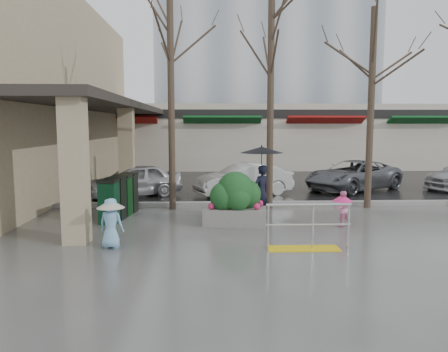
{
  "coord_description": "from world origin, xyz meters",
  "views": [
    {
      "loc": [
        -0.82,
        -10.62,
        2.75
      ],
      "look_at": [
        -0.37,
        1.77,
        1.3
      ],
      "focal_mm": 35.0,
      "sensor_mm": 36.0,
      "label": 1
    }
  ],
  "objects": [
    {
      "name": "car_a",
      "position": [
        -3.71,
        6.12,
        0.63
      ],
      "size": [
        3.97,
        2.99,
        1.26
      ],
      "primitive_type": "imported",
      "rotation": [
        0.0,
        0.0,
        -1.1
      ],
      "color": "silver",
      "rests_on": "ground"
    },
    {
      "name": "pillar_back",
      "position": [
        -3.9,
        6.0,
        1.75
      ],
      "size": [
        0.55,
        0.55,
        3.5
      ],
      "primitive_type": "cube",
      "color": "tan",
      "rests_on": "ground"
    },
    {
      "name": "curb",
      "position": [
        0.0,
        4.0,
        0.07
      ],
      "size": [
        120.0,
        0.3,
        0.15
      ],
      "primitive_type": "cube",
      "color": "gray",
      "rests_on": "ground"
    },
    {
      "name": "car_b",
      "position": [
        0.57,
        6.28,
        0.63
      ],
      "size": [
        4.05,
        2.64,
        1.26
      ],
      "primitive_type": "imported",
      "rotation": [
        0.0,
        0.0,
        -1.2
      ],
      "color": "silver",
      "rests_on": "ground"
    },
    {
      "name": "street_asphalt",
      "position": [
        0.0,
        22.0,
        0.01
      ],
      "size": [
        120.0,
        36.0,
        0.01
      ],
      "primitive_type": "cube",
      "color": "black",
      "rests_on": "ground"
    },
    {
      "name": "woman",
      "position": [
        0.73,
        1.97,
        1.35
      ],
      "size": [
        1.26,
        1.26,
        2.17
      ],
      "rotation": [
        0.0,
        0.0,
        3.85
      ],
      "color": "black",
      "rests_on": "ground"
    },
    {
      "name": "pillar_front",
      "position": [
        -3.9,
        -0.5,
        1.75
      ],
      "size": [
        0.55,
        0.55,
        3.5
      ],
      "primitive_type": "cube",
      "color": "tan",
      "rests_on": "ground"
    },
    {
      "name": "planter",
      "position": [
        -0.07,
        1.24,
        0.71
      ],
      "size": [
        1.81,
        1.1,
        1.49
      ],
      "rotation": [
        0.0,
        0.0,
        -0.15
      ],
      "color": "slate",
      "rests_on": "ground"
    },
    {
      "name": "handrail",
      "position": [
        1.36,
        -1.2,
        0.38
      ],
      "size": [
        1.9,
        0.5,
        1.03
      ],
      "color": "yellow",
      "rests_on": "ground"
    },
    {
      "name": "tree_west",
      "position": [
        -2.0,
        3.6,
        5.08
      ],
      "size": [
        3.2,
        3.2,
        6.8
      ],
      "color": "#382B21",
      "rests_on": "ground"
    },
    {
      "name": "tree_midwest",
      "position": [
        1.2,
        3.6,
        5.23
      ],
      "size": [
        3.2,
        3.2,
        7.0
      ],
      "color": "#382B21",
      "rests_on": "ground"
    },
    {
      "name": "storefront_row",
      "position": [
        2.0,
        17.97,
        2.01
      ],
      "size": [
        34.0,
        6.74,
        4.0
      ],
      "color": "beige",
      "rests_on": "ground"
    },
    {
      "name": "canopy_slab",
      "position": [
        -4.8,
        8.0,
        3.62
      ],
      "size": [
        2.8,
        18.0,
        0.25
      ],
      "primitive_type": "cube",
      "color": "#2D2823",
      "rests_on": "pillar_front"
    },
    {
      "name": "child_blue",
      "position": [
        -3.0,
        -0.97,
        0.67
      ],
      "size": [
        0.63,
        0.63,
        1.14
      ],
      "rotation": [
        0.0,
        0.0,
        2.9
      ],
      "color": "#7EB4E1",
      "rests_on": "ground"
    },
    {
      "name": "tree_mideast",
      "position": [
        4.5,
        3.6,
        4.86
      ],
      "size": [
        3.2,
        3.2,
        6.5
      ],
      "color": "#382B21",
      "rests_on": "ground"
    },
    {
      "name": "news_boxes",
      "position": [
        -3.48,
        2.35,
        0.62
      ],
      "size": [
        0.82,
        2.28,
        1.25
      ],
      "rotation": [
        0.0,
        0.0,
        -0.14
      ],
      "color": "#0C371E",
      "rests_on": "ground"
    },
    {
      "name": "near_building",
      "position": [
        -9.0,
        8.0,
        4.0
      ],
      "size": [
        6.0,
        18.0,
        8.0
      ],
      "primitive_type": "cube",
      "color": "tan",
      "rests_on": "ground"
    },
    {
      "name": "child_pink",
      "position": [
        2.81,
        0.93,
        0.56
      ],
      "size": [
        0.55,
        0.55,
        0.97
      ],
      "rotation": [
        0.0,
        0.0,
        3.35
      ],
      "color": "#F998C4",
      "rests_on": "ground"
    },
    {
      "name": "car_c",
      "position": [
        5.31,
        7.49,
        0.63
      ],
      "size": [
        4.93,
        4.26,
        1.26
      ],
      "primitive_type": "imported",
      "rotation": [
        0.0,
        0.0,
        -0.98
      ],
      "color": "slate",
      "rests_on": "ground"
    },
    {
      "name": "office_tower",
      "position": [
        4.0,
        30.0,
        12.5
      ],
      "size": [
        18.0,
        12.0,
        25.0
      ],
      "primitive_type": "cube",
      "color": "#8C99A8",
      "rests_on": "ground"
    },
    {
      "name": "ground",
      "position": [
        0.0,
        0.0,
        0.0
      ],
      "size": [
        120.0,
        120.0,
        0.0
      ],
      "primitive_type": "plane",
      "color": "#51514F",
      "rests_on": "ground"
    }
  ]
}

